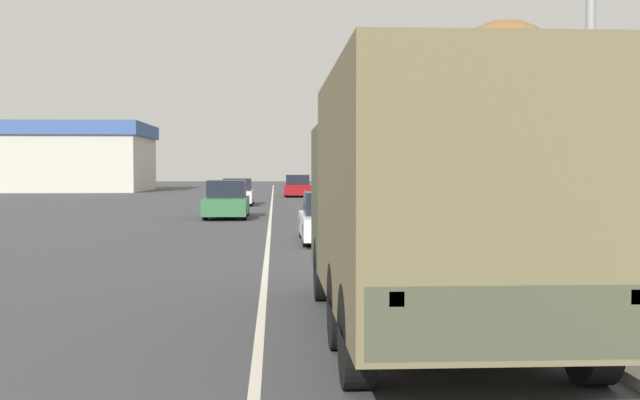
% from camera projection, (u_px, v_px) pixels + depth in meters
% --- Properties ---
extents(ground_plane, '(180.00, 180.00, 0.00)m').
position_uv_depth(ground_plane, '(271.00, 212.00, 38.35)').
color(ground_plane, '#424247').
extents(lane_centre_stripe, '(0.12, 120.00, 0.00)m').
position_uv_depth(lane_centre_stripe, '(271.00, 212.00, 38.35)').
color(lane_centre_stripe, silver).
rests_on(lane_centre_stripe, ground).
extents(sidewalk_right, '(1.80, 120.00, 0.12)m').
position_uv_depth(sidewalk_right, '(364.00, 210.00, 38.60)').
color(sidewalk_right, '#ADAAA3').
rests_on(sidewalk_right, ground).
extents(grass_strip_right, '(7.00, 120.00, 0.02)m').
position_uv_depth(grass_strip_right, '(455.00, 211.00, 38.85)').
color(grass_strip_right, '#4C7538').
rests_on(grass_strip_right, ground).
extents(military_truck, '(2.58, 7.64, 3.19)m').
position_uv_depth(military_truck, '(429.00, 196.00, 9.95)').
color(military_truck, '#474C38').
rests_on(military_truck, ground).
extents(car_nearest_ahead, '(1.78, 4.55, 1.42)m').
position_uv_depth(car_nearest_ahead, '(332.00, 219.00, 22.84)').
color(car_nearest_ahead, silver).
rests_on(car_nearest_ahead, ground).
extents(car_second_ahead, '(1.77, 4.50, 1.59)m').
position_uv_depth(car_second_ahead, '(227.00, 201.00, 33.72)').
color(car_second_ahead, '#336B3D').
rests_on(car_second_ahead, ground).
extents(car_third_ahead, '(1.75, 4.89, 1.51)m').
position_uv_depth(car_third_ahead, '(238.00, 193.00, 45.61)').
color(car_third_ahead, silver).
rests_on(car_third_ahead, ground).
extents(car_fourth_ahead, '(1.92, 4.55, 1.61)m').
position_uv_depth(car_fourth_ahead, '(297.00, 187.00, 59.00)').
color(car_fourth_ahead, maroon).
rests_on(car_fourth_ahead, ground).
extents(tree_mid_right, '(3.73, 3.73, 6.42)m').
position_uv_depth(tree_mid_right, '(505.00, 85.00, 23.57)').
color(tree_mid_right, '#4C3D2D').
rests_on(tree_mid_right, grass_strip_right).
extents(tree_far_right, '(3.99, 3.99, 7.86)m').
position_uv_depth(tree_far_right, '(433.00, 90.00, 38.60)').
color(tree_far_right, brown).
rests_on(tree_far_right, grass_strip_right).
extents(building_distant, '(14.99, 13.41, 6.16)m').
position_uv_depth(building_distant, '(67.00, 157.00, 73.73)').
color(building_distant, beige).
rests_on(building_distant, ground).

